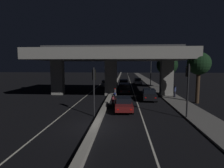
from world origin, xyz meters
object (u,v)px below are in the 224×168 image
(street_lamp, at_px, (150,65))
(traffic_light_right_of_median, at_px, (188,81))
(car_dark_blue_fourth, at_px, (124,84))
(motorcycle_black_filtering_near, at_px, (113,102))
(car_silver_lead_oncoming, at_px, (106,83))
(car_dark_blue_second_oncoming, at_px, (110,78))
(car_black_second, at_px, (149,94))
(pedestrian_on_sidewalk, at_px, (175,91))
(car_dark_red_lead, at_px, (124,104))
(motorcycle_blue_filtering_mid, at_px, (115,93))
(car_white_fifth, at_px, (137,81))
(car_dark_green_third_oncoming, at_px, (113,76))
(car_dark_green_fourth_oncoming, at_px, (114,75))
(motorcycle_white_filtering_far, at_px, (117,86))
(traffic_light_left_of_median, at_px, (94,83))
(car_black_third, at_px, (125,88))

(street_lamp, bearing_deg, traffic_light_right_of_median, -90.67)
(car_dark_blue_fourth, distance_m, motorcycle_black_filtering_near, 16.40)
(car_silver_lead_oncoming, relative_size, car_dark_blue_second_oncoming, 1.05)
(street_lamp, bearing_deg, car_black_second, -98.09)
(car_silver_lead_oncoming, height_order, car_dark_blue_second_oncoming, car_dark_blue_second_oncoming)
(car_dark_blue_fourth, height_order, pedestrian_on_sidewalk, pedestrian_on_sidewalk)
(car_dark_red_lead, bearing_deg, motorcycle_blue_filtering_mid, 7.04)
(car_black_second, xyz_separation_m, car_silver_lead_oncoming, (-7.50, 14.34, -0.05))
(street_lamp, bearing_deg, car_white_fifth, 149.18)
(motorcycle_blue_filtering_mid, bearing_deg, street_lamp, -25.66)
(car_dark_green_third_oncoming, height_order, car_dark_green_fourth_oncoming, car_dark_green_fourth_oncoming)
(car_white_fifth, xyz_separation_m, motorcycle_white_filtering_far, (-4.74, -9.30, -0.22))
(car_dark_blue_second_oncoming, bearing_deg, car_white_fifth, 43.45)
(car_black_second, xyz_separation_m, motorcycle_black_filtering_near, (-4.70, -4.36, -0.19))
(traffic_light_left_of_median, distance_m, car_dark_blue_fourth, 20.41)
(car_white_fifth, bearing_deg, car_dark_red_lead, 170.15)
(car_black_second, bearing_deg, car_dark_blue_second_oncoming, 17.55)
(car_dark_blue_fourth, distance_m, car_dark_green_fourth_oncoming, 36.92)
(car_black_third, relative_size, motorcycle_white_filtering_far, 2.26)
(car_dark_red_lead, height_order, pedestrian_on_sidewalk, pedestrian_on_sidewalk)
(car_dark_red_lead, bearing_deg, car_black_third, -3.39)
(street_lamp, height_order, car_dark_blue_fourth, street_lamp)
(car_dark_red_lead, height_order, car_dark_blue_second_oncoming, car_dark_blue_second_oncoming)
(car_black_second, distance_m, motorcycle_blue_filtering_mid, 5.23)
(car_black_third, height_order, car_dark_green_fourth_oncoming, car_black_third)
(car_dark_blue_fourth, distance_m, car_dark_blue_second_oncoming, 16.79)
(car_dark_red_lead, height_order, car_dark_green_fourth_oncoming, car_dark_green_fourth_oncoming)
(traffic_light_left_of_median, relative_size, car_dark_red_lead, 1.02)
(street_lamp, bearing_deg, car_black_third, -115.51)
(traffic_light_left_of_median, relative_size, pedestrian_on_sidewalk, 2.54)
(car_black_third, relative_size, car_white_fifth, 1.06)
(traffic_light_right_of_median, relative_size, pedestrian_on_sidewalk, 2.72)
(street_lamp, bearing_deg, car_dark_blue_second_oncoming, 134.92)
(car_dark_red_lead, height_order, car_white_fifth, car_white_fifth)
(car_dark_blue_fourth, bearing_deg, pedestrian_on_sidewalk, -144.73)
(traffic_light_right_of_median, height_order, car_black_third, traffic_light_right_of_median)
(car_black_third, bearing_deg, car_silver_lead_oncoming, 23.84)
(car_white_fifth, distance_m, pedestrian_on_sidewalk, 18.24)
(car_dark_red_lead, relative_size, car_dark_green_fourth_oncoming, 1.03)
(car_dark_red_lead, height_order, car_dark_green_third_oncoming, car_dark_red_lead)
(car_silver_lead_oncoming, bearing_deg, car_white_fifth, 124.24)
(street_lamp, height_order, car_black_second, street_lamp)
(car_black_third, height_order, pedestrian_on_sidewalk, pedestrian_on_sidewalk)
(car_dark_green_third_oncoming, xyz_separation_m, car_dark_green_fourth_oncoming, (-0.21, 10.16, -0.03))
(car_black_third, relative_size, car_dark_green_third_oncoming, 1.00)
(car_black_third, relative_size, motorcycle_black_filtering_near, 2.32)
(car_black_third, bearing_deg, car_dark_green_third_oncoming, 5.58)
(traffic_light_left_of_median, xyz_separation_m, traffic_light_right_of_median, (8.45, -0.00, 0.22))
(car_dark_blue_fourth, bearing_deg, motorcycle_black_filtering_near, 174.98)
(car_white_fifth, relative_size, motorcycle_white_filtering_far, 2.13)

